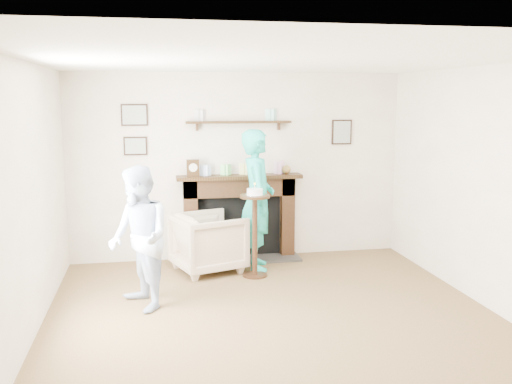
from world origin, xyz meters
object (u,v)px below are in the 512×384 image
Objects in this scene: woman at (257,268)px; pedestal_table at (255,219)px; man at (142,308)px; armchair at (209,270)px.

pedestal_table reaches higher than woman.
man is 1.76m from pedestal_table.
armchair is 0.70× the size of pedestal_table.
armchair is 0.63m from woman.
armchair is 0.45× the size of woman.
woman is at bearing 74.27° from pedestal_table.
pedestal_table is at bearing 170.05° from woman.
woman reaches higher than armchair.
woman is 0.79m from pedestal_table.
armchair is 1.44m from man.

